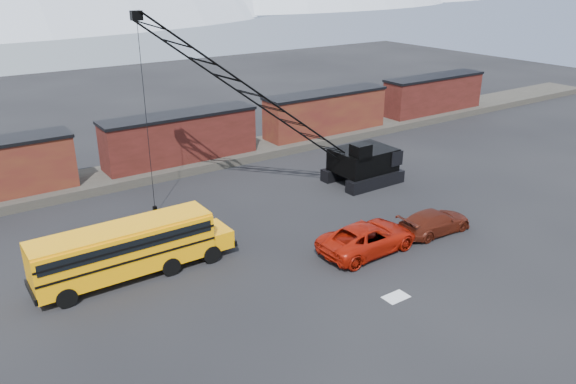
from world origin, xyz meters
The scene contains 10 objects.
ground centered at (0.00, 0.00, 0.00)m, with size 160.00×160.00×0.00m, color black.
gravel_berm centered at (0.00, 22.00, 0.35)m, with size 120.00×5.00×0.70m, color #48443B.
boxcar_mid centered at (0.00, 22.00, 2.76)m, with size 13.70×3.10×4.17m.
boxcar_east_near centered at (16.00, 22.00, 2.76)m, with size 13.70×3.10×4.17m.
boxcar_east_far centered at (32.00, 22.00, 2.76)m, with size 13.70×3.10×4.17m.
snow_patch centered at (0.50, -4.00, 0.01)m, with size 1.40×0.90×0.02m, color silver.
school_bus centered at (-10.33, 6.19, 1.79)m, with size 11.65×2.65×3.19m.
red_pickup centered at (2.80, 0.85, 0.92)m, with size 3.06×6.63×1.84m, color #A41607.
maroon_suv centered at (8.24, 0.33, 0.78)m, with size 2.20×5.40×1.57m, color #4A180D.
crawler_crane centered at (1.89, 12.05, 7.74)m, with size 19.93×5.99×14.16m.
Camera 1 is at (-18.93, -22.01, 16.44)m, focal length 35.00 mm.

